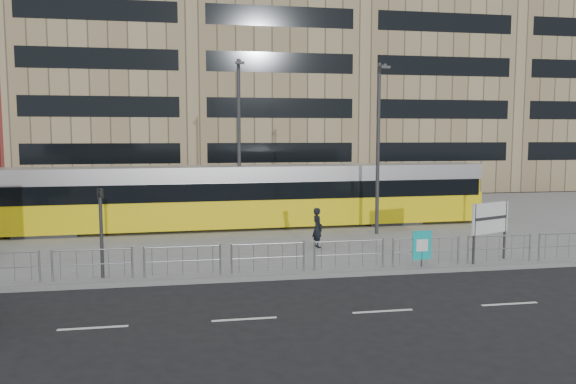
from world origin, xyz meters
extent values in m
plane|color=black|center=(0.00, 0.00, 0.00)|extent=(120.00, 120.00, 0.00)
cube|color=slate|center=(0.00, 12.00, 0.07)|extent=(64.00, 24.00, 0.15)
cube|color=gray|center=(0.00, 0.05, 0.07)|extent=(64.00, 0.25, 0.17)
cube|color=tan|center=(-10.00, 34.00, 11.00)|extent=(14.00, 16.00, 22.00)
cube|color=tan|center=(4.00, 34.00, 12.00)|extent=(14.00, 16.00, 24.00)
cube|color=tan|center=(18.00, 34.00, 10.50)|extent=(14.00, 16.00, 21.00)
cube|color=tan|center=(32.00, 34.00, 11.50)|extent=(14.00, 16.00, 23.00)
cylinder|color=gray|center=(2.00, 0.50, 1.20)|extent=(32.00, 0.05, 0.05)
cylinder|color=gray|center=(2.00, 0.50, 0.70)|extent=(32.00, 0.04, 0.04)
cube|color=white|center=(1.00, -4.00, 0.01)|extent=(62.00, 0.12, 0.01)
cube|color=yellow|center=(-1.36, 10.43, 1.09)|extent=(27.92, 3.60, 1.59)
cube|color=black|center=(-1.36, 10.43, 2.19)|extent=(27.52, 3.63, 0.89)
cube|color=#B4B4B9|center=(-1.36, 10.43, 3.03)|extent=(27.91, 3.39, 0.80)
cube|color=yellow|center=(11.95, 10.90, 1.74)|extent=(1.27, 2.28, 2.59)
cylinder|color=#2D2D30|center=(-1.36, 10.43, 1.84)|extent=(2.45, 2.45, 2.98)
cube|color=#2D2D30|center=(7.58, 10.74, 0.40)|extent=(3.07, 2.61, 0.50)
cube|color=#2D2D30|center=(-10.30, 10.12, 0.40)|extent=(3.07, 2.61, 0.50)
cylinder|color=#2D2D30|center=(7.21, 0.47, 1.30)|extent=(0.10, 0.10, 2.30)
cylinder|color=#2D2D30|center=(8.89, 1.13, 1.30)|extent=(0.10, 0.10, 2.30)
cube|color=white|center=(8.05, 0.80, 1.85)|extent=(1.89, 0.82, 1.20)
cylinder|color=#2D2D30|center=(5.09, 0.40, 0.51)|extent=(0.06, 0.06, 0.72)
cube|color=#0CAFAF|center=(5.09, 0.40, 0.97)|extent=(0.73, 0.06, 1.09)
cube|color=white|center=(5.09, 0.37, 0.97)|extent=(0.45, 0.01, 0.45)
imported|color=black|center=(2.06, 4.57, 1.02)|extent=(0.53, 0.70, 1.75)
cylinder|color=#2D2D30|center=(-6.43, 0.78, 1.65)|extent=(0.12, 0.12, 3.00)
imported|color=#2D2D30|center=(-6.43, 0.78, 2.75)|extent=(0.23, 0.25, 1.00)
cylinder|color=#2D2D30|center=(-0.82, 10.36, 4.55)|extent=(0.18, 0.18, 8.80)
cylinder|color=#2D2D30|center=(-0.82, 9.96, 8.75)|extent=(0.14, 0.90, 0.14)
cube|color=#2D2D30|center=(-0.82, 9.51, 8.65)|extent=(0.45, 0.20, 0.12)
cylinder|color=#2D2D30|center=(5.76, 7.44, 4.34)|extent=(0.18, 0.18, 8.38)
cylinder|color=#2D2D30|center=(5.76, 7.04, 8.33)|extent=(0.14, 0.90, 0.14)
cube|color=#2D2D30|center=(5.76, 6.59, 8.23)|extent=(0.45, 0.20, 0.12)
camera|label=1|loc=(-3.45, -19.01, 5.08)|focal=35.00mm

